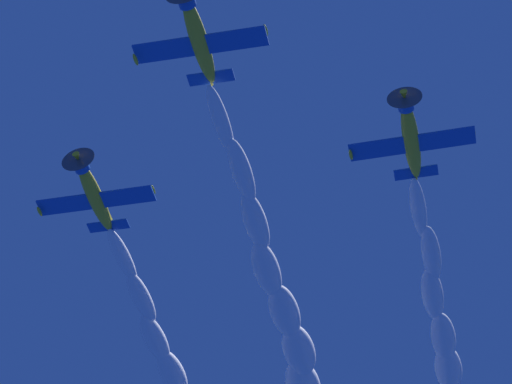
{
  "coord_description": "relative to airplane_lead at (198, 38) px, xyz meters",
  "views": [
    {
      "loc": [
        36.78,
        -4.18,
        1.82
      ],
      "look_at": [
        -13.57,
        6.27,
        55.27
      ],
      "focal_mm": 70.35,
      "sensor_mm": 36.0,
      "label": 1
    }
  ],
  "objects": [
    {
      "name": "airplane_left_wingman",
      "position": [
        -5.36,
        16.15,
        -0.0
      ],
      "size": [
        7.94,
        8.76,
        2.51
      ],
      "color": "gold"
    },
    {
      "name": "airplane_lead",
      "position": [
        0.0,
        0.0,
        0.0
      ],
      "size": [
        7.94,
        8.75,
        2.6
      ],
      "color": "gold"
    },
    {
      "name": "airplane_right_wingman",
      "position": [
        -14.76,
        -5.29,
        -0.83
      ],
      "size": [
        7.93,
        8.76,
        2.55
      ],
      "color": "gold"
    }
  ]
}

